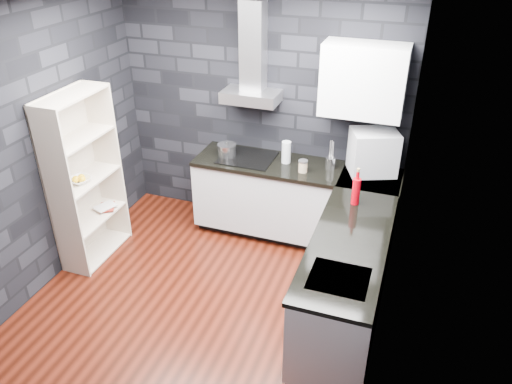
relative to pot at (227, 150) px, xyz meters
The scene contains 28 objects.
ground 1.62m from the pot, 77.67° to the right, with size 3.20×3.20×0.00m, color #42130A.
ceiling 2.16m from the pot, 77.67° to the right, with size 3.20×3.20×0.00m, color silver.
wall_back 0.59m from the pot, 51.93° to the left, with size 3.20×0.05×2.70m, color black.
wall_front 2.93m from the pot, 84.52° to the right, with size 3.20×0.05×2.70m, color black.
wall_left 1.89m from the pot, 136.68° to the right, with size 0.05×3.20×2.70m, color black.
wall_right 2.32m from the pot, 33.73° to the right, with size 0.05×3.20×2.70m, color black.
toekick_back 1.21m from the pot, ahead, with size 2.18×0.50×0.10m, color black.
toekick_right 2.20m from the pot, 35.89° to the right, with size 0.50×1.78×0.10m, color black.
counter_back_cab 0.92m from the pot, ahead, with size 2.20×0.60×0.76m, color #B4B5B9.
counter_right_cab 2.02m from the pot, 36.57° to the right, with size 0.60×1.80×0.76m, color #B4B5B9.
counter_back_top 0.78m from the pot, ahead, with size 2.20×0.62×0.04m, color black.
counter_right_top 1.96m from the pot, 36.75° to the right, with size 0.62×1.80×0.04m, color black.
counter_corner_top 1.58m from the pot, ahead, with size 0.62×0.62×0.04m, color black.
hood_body 0.65m from the pot, 35.02° to the left, with size 0.60×0.34×0.12m, color #BAB9BE.
hood_chimney 1.15m from the pot, 45.23° to the left, with size 0.24×0.20×0.90m, color #BAB9BE.
upper_cabinet 1.64m from the pot, ahead, with size 0.80×0.35×0.70m, color white.
cooktop 0.24m from the pot, ahead, with size 0.58×0.50×0.01m, color black.
sink_rim 2.30m from the pot, 46.64° to the right, with size 0.44×0.40×0.01m, color #BAB9BE.
pot is the anchor object (origin of this frame).
glass_vase 0.66m from the pot, ahead, with size 0.10×0.10×0.24m, color silver.
storage_jar 0.89m from the pot, ahead, with size 0.09×0.09×0.11m, color tan.
utensil_crock 1.14m from the pot, ahead, with size 0.10×0.10×0.13m, color silver.
appliance_garage 1.57m from the pot, ahead, with size 0.45×0.35×0.45m, color #B8BAC1.
red_bottle 1.60m from the pot, 20.20° to the right, with size 0.07×0.07×0.26m, color #B4000D.
bookshelf 1.51m from the pot, 139.18° to the right, with size 0.34×0.80×1.80m, color beige.
fruit_bowl 1.56m from the pot, 136.93° to the right, with size 0.21×0.21×0.05m, color silver.
book_red 1.48m from the pot, 143.98° to the right, with size 0.15×0.02×0.21m, color maroon.
book_second 1.46m from the pot, 146.20° to the right, with size 0.16×0.02×0.22m, color #B2B2B2.
Camera 1 is at (1.68, -3.33, 3.27)m, focal length 35.00 mm.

